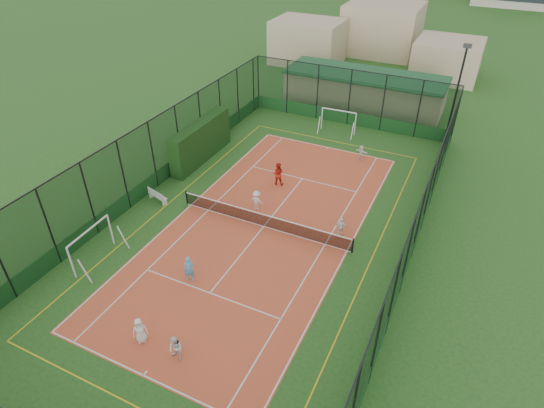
# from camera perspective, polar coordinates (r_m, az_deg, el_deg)

# --- Properties ---
(ground) EXTENTS (300.00, 300.00, 0.00)m
(ground) POSITION_cam_1_polar(r_m,az_deg,el_deg) (28.77, -1.04, -2.84)
(ground) COLOR #1E521C
(ground) RESTS_ON ground
(court_slab) EXTENTS (11.17, 23.97, 0.01)m
(court_slab) POSITION_cam_1_polar(r_m,az_deg,el_deg) (28.77, -1.04, -2.84)
(court_slab) COLOR #C4492B
(court_slab) RESTS_ON ground
(tennis_net) EXTENTS (11.67, 0.12, 1.06)m
(tennis_net) POSITION_cam_1_polar(r_m,az_deg,el_deg) (28.45, -1.05, -2.00)
(tennis_net) COLOR black
(tennis_net) RESTS_ON ground
(perimeter_fence) EXTENTS (18.12, 34.12, 5.00)m
(perimeter_fence) POSITION_cam_1_polar(r_m,az_deg,el_deg) (27.32, -1.09, 1.32)
(perimeter_fence) COLOR black
(perimeter_fence) RESTS_ON ground
(floodlight_ne) EXTENTS (0.60, 0.26, 8.25)m
(floodlight_ne) POSITION_cam_1_polar(r_m,az_deg,el_deg) (39.34, 22.00, 12.30)
(floodlight_ne) COLOR black
(floodlight_ne) RESTS_ON ground
(clubhouse) EXTENTS (15.20, 7.20, 3.15)m
(clubhouse) POSITION_cam_1_polar(r_m,az_deg,el_deg) (46.41, 11.49, 13.93)
(clubhouse) COLOR tan
(clubhouse) RESTS_ON ground
(hedge_left) EXTENTS (1.05, 7.00, 3.06)m
(hedge_left) POSITION_cam_1_polar(r_m,az_deg,el_deg) (35.86, -8.91, 7.78)
(hedge_left) COLOR black
(hedge_left) RESTS_ON ground
(white_bench) EXTENTS (1.73, 0.90, 0.94)m
(white_bench) POSITION_cam_1_polar(r_m,az_deg,el_deg) (31.81, -14.17, 1.08)
(white_bench) COLOR white
(white_bench) RESTS_ON ground
(futsal_goal_near) EXTENTS (3.31, 1.07, 2.11)m
(futsal_goal_near) POSITION_cam_1_polar(r_m,az_deg,el_deg) (27.61, -21.66, -4.85)
(futsal_goal_near) COLOR white
(futsal_goal_near) RESTS_ON ground
(futsal_goal_far) EXTENTS (3.13, 1.00, 2.00)m
(futsal_goal_far) POSITION_cam_1_polar(r_m,az_deg,el_deg) (40.45, 8.32, 10.22)
(futsal_goal_far) COLOR white
(futsal_goal_far) RESTS_ON ground
(child_near_left) EXTENTS (0.82, 0.81, 1.43)m
(child_near_left) POSITION_cam_1_polar(r_m,az_deg,el_deg) (22.70, -16.24, -15.00)
(child_near_left) COLOR white
(child_near_left) RESTS_ON court_slab
(child_near_mid) EXTENTS (0.67, 0.59, 1.54)m
(child_near_mid) POSITION_cam_1_polar(r_m,az_deg,el_deg) (25.02, -10.35, -8.03)
(child_near_mid) COLOR #50ADE5
(child_near_mid) RESTS_ON court_slab
(child_near_right) EXTENTS (0.78, 0.66, 1.39)m
(child_near_right) POSITION_cam_1_polar(r_m,az_deg,el_deg) (21.67, -11.99, -17.32)
(child_near_right) COLOR white
(child_near_right) RESTS_ON court_slab
(child_far_left) EXTENTS (0.91, 0.53, 1.40)m
(child_far_left) POSITION_cam_1_polar(r_m,az_deg,el_deg) (29.91, -1.95, 0.46)
(child_far_left) COLOR silver
(child_far_left) RESTS_ON court_slab
(child_far_right) EXTENTS (0.80, 0.41, 1.31)m
(child_far_right) POSITION_cam_1_polar(r_m,az_deg,el_deg) (27.94, 8.65, -2.89)
(child_far_right) COLOR white
(child_far_right) RESTS_ON court_slab
(child_far_back) EXTENTS (1.13, 0.62, 1.16)m
(child_far_back) POSITION_cam_1_polar(r_m,az_deg,el_deg) (36.52, 11.12, 6.38)
(child_far_back) COLOR white
(child_far_back) RESTS_ON court_slab
(coach) EXTENTS (0.98, 0.84, 1.74)m
(coach) POSITION_cam_1_polar(r_m,az_deg,el_deg) (32.45, 0.75, 3.83)
(coach) COLOR red
(coach) RESTS_ON court_slab
(tennis_balls) EXTENTS (4.32, 0.88, 0.07)m
(tennis_balls) POSITION_cam_1_polar(r_m,az_deg,el_deg) (29.96, -0.68, -1.02)
(tennis_balls) COLOR #CCE033
(tennis_balls) RESTS_ON court_slab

